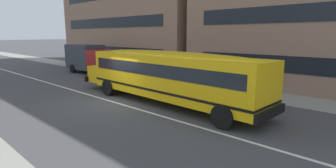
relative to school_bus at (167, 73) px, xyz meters
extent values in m
plane|color=#424244|center=(-2.27, -1.91, -1.74)|extent=(400.00, 400.00, 0.00)
cube|color=gray|center=(-2.27, 5.64, -1.74)|extent=(120.00, 3.00, 0.01)
cube|color=silver|center=(-2.27, -1.91, -1.74)|extent=(110.00, 0.16, 0.01)
cube|color=yellow|center=(0.25, -0.01, -0.11)|extent=(11.28, 2.89, 2.24)
cube|color=yellow|center=(-6.16, 0.19, -0.67)|extent=(1.70, 2.19, 1.12)
cube|color=black|center=(-6.97, 0.22, -1.05)|extent=(0.28, 2.55, 0.37)
cube|color=black|center=(5.93, -0.19, -1.05)|extent=(0.28, 2.55, 0.37)
cube|color=black|center=(0.25, -0.01, 0.29)|extent=(10.61, 2.91, 0.65)
cube|color=black|center=(0.25, -0.01, -0.78)|extent=(11.30, 2.93, 0.12)
ellipsoid|color=yellow|center=(0.25, -0.01, 1.01)|extent=(10.82, 2.68, 0.37)
cylinder|color=red|center=(-3.28, 1.56, -0.23)|extent=(0.46, 0.46, 0.03)
cylinder|color=black|center=(-4.04, -1.15, -1.23)|extent=(1.03, 0.32, 1.02)
cylinder|color=black|center=(-3.96, 1.40, -1.23)|extent=(1.03, 0.32, 1.02)
cylinder|color=black|center=(4.47, -1.41, -1.23)|extent=(1.03, 0.32, 1.02)
cylinder|color=black|center=(4.55, 1.13, -1.23)|extent=(1.03, 0.32, 1.02)
cube|color=maroon|center=(-11.54, 3.25, -0.32)|extent=(1.81, 2.21, 2.00)
cube|color=black|center=(-10.62, 3.24, -0.02)|extent=(0.05, 1.85, 0.70)
cube|color=#333842|center=(-14.54, 3.26, -0.12)|extent=(4.21, 2.22, 2.40)
cylinder|color=black|center=(-11.53, 4.35, -1.32)|extent=(0.84, 0.26, 0.84)
cylinder|color=black|center=(-11.55, 2.15, -1.32)|extent=(0.84, 0.26, 0.84)
cylinder|color=black|center=(-15.10, 4.37, -1.32)|extent=(0.84, 0.26, 0.84)
cylinder|color=black|center=(-15.12, 2.17, -1.32)|extent=(0.84, 0.26, 0.84)
cube|color=black|center=(-15.91, 7.12, 0.18)|extent=(17.47, 0.04, 1.10)
cube|color=black|center=(-15.91, 7.12, 3.38)|extent=(17.47, 0.04, 1.10)
cube|color=black|center=(6.50, 7.12, 0.18)|extent=(18.34, 0.04, 1.10)
camera|label=1|loc=(9.87, -10.46, 2.09)|focal=28.04mm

